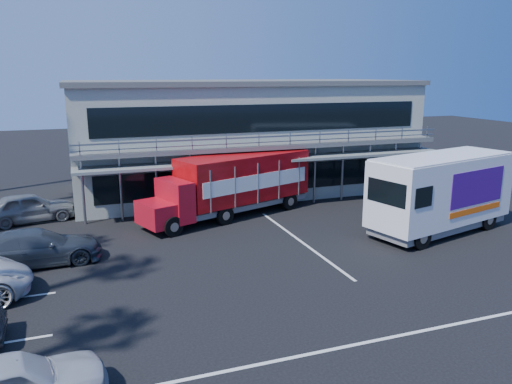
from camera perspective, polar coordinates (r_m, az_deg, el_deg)
name	(u,v)px	position (r m, az deg, el deg)	size (l,w,h in m)	color
ground	(287,269)	(20.46, 3.53, -8.81)	(120.00, 120.00, 0.00)	black
building	(241,135)	(34.24, -1.69, 6.54)	(22.40, 12.00, 7.30)	gray
red_truck	(234,183)	(27.47, -2.53, 1.04)	(10.25, 5.58, 3.39)	#AF0E1D
white_van	(441,192)	(26.17, 20.37, 0.02)	(8.33, 4.56, 3.86)	silver
parked_car_d	(37,248)	(22.55, -23.78, -5.83)	(2.08, 5.11, 1.48)	#313942
parked_car_e	(29,208)	(29.13, -24.50, -1.63)	(1.86, 4.63, 1.58)	slate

